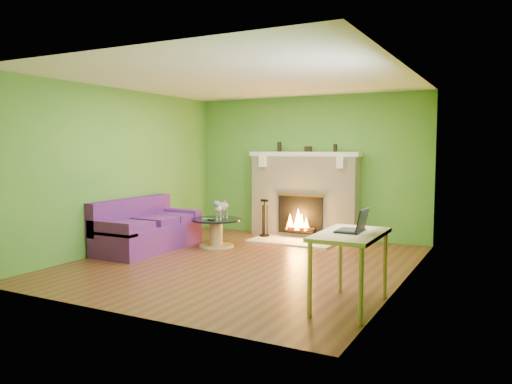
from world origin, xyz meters
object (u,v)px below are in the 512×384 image
sofa (146,230)px  cat (222,209)px  coffee_table (216,231)px  desk (350,242)px

sofa → cat: sofa is taller
coffee_table → cat: (0.08, 0.05, 0.37)m
cat → sofa: bearing=-149.1°
desk → cat: bearing=143.2°
coffee_table → desk: 3.61m
desk → coffee_table: bearing=144.6°
desk → cat: size_ratio=1.99×
coffee_table → desk: size_ratio=0.79×
sofa → desk: sofa is taller
cat → desk: bearing=-44.7°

